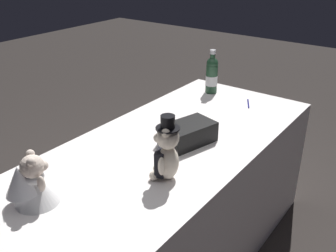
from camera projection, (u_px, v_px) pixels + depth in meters
The scene contains 6 objects.
reception_table at pixel (168, 203), 2.21m from camera, with size 1.99×0.88×0.79m, color white.
teddy_bear_groom at pixel (166, 153), 1.68m from camera, with size 0.14×0.14×0.31m.
teddy_bear_bride at pixel (31, 183), 1.54m from camera, with size 0.24×0.22×0.23m.
champagne_bottle at pixel (212, 75), 2.68m from camera, with size 0.08×0.08×0.31m.
signing_pen at pixel (248, 103), 2.54m from camera, with size 0.14×0.08×0.01m.
gift_case_black at pixel (188, 133), 2.02m from camera, with size 0.32×0.24×0.11m.
Camera 1 is at (-1.45, -1.07, 1.76)m, focal length 40.96 mm.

